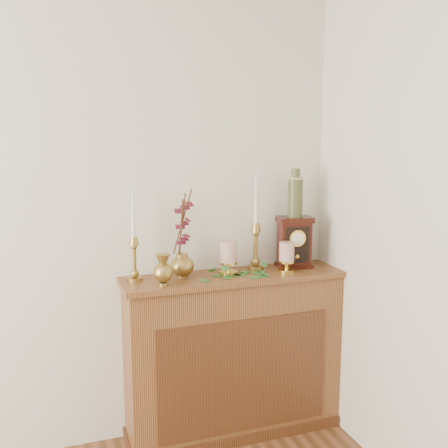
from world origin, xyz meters
name	(u,v)px	position (x,y,z in m)	size (l,w,h in m)	color
console_shelf	(234,359)	(1.40, 2.10, 0.44)	(1.24, 0.34, 0.93)	brown
candlestick_left	(134,252)	(0.86, 2.14, 1.09)	(0.08, 0.08, 0.48)	#A38641
candlestick_center	(256,239)	(1.54, 2.15, 1.11)	(0.09, 0.09, 0.54)	#A38641
bud_vase	(163,270)	(0.98, 2.00, 1.01)	(0.10, 0.10, 0.16)	#A38641
ginger_jar	(183,237)	(1.13, 2.16, 1.14)	(0.20, 0.21, 0.48)	#A38641
pillar_candle_left	(228,256)	(1.36, 2.10, 1.03)	(0.10, 0.10, 0.20)	gold
pillar_candle_right	(287,255)	(1.69, 2.04, 1.02)	(0.09, 0.09, 0.18)	gold
ivy_garland	(243,275)	(1.42, 2.03, 0.94)	(0.45, 0.18, 0.07)	#30722B
mantel_clock	(294,243)	(1.78, 2.13, 1.07)	(0.21, 0.17, 0.29)	#390F0B
ceramic_vase	(295,195)	(1.78, 2.14, 1.34)	(0.08, 0.08, 0.27)	#193225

